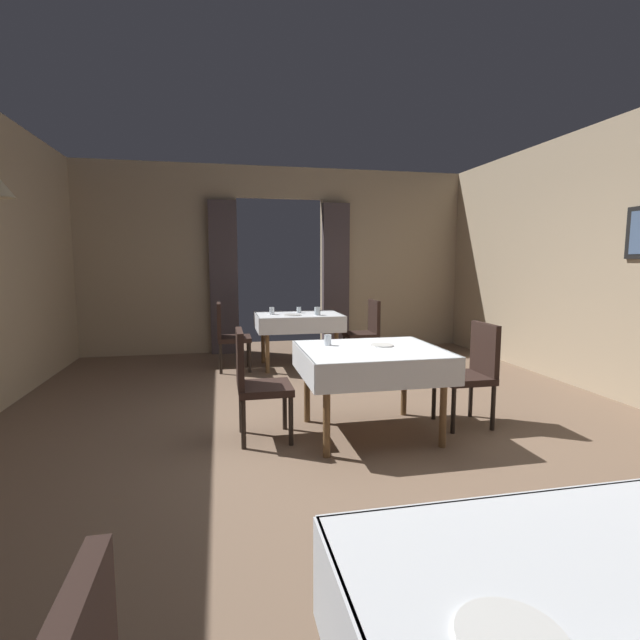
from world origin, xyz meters
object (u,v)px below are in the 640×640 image
(plate_far_a, at_px, (293,315))
(glass_far_b, at_px, (317,311))
(plate_mid_a, at_px, (382,345))
(glass_far_d, at_px, (299,310))
(dining_table_mid, at_px, (371,359))
(dining_table_far, at_px, (298,321))
(chair_mid_left, at_px, (255,379))
(chair_far_right, at_px, (366,329))
(glass_mid_b, at_px, (328,340))
(plate_near_c, at_px, (512,639))
(chair_mid_right, at_px, (472,369))
(chair_far_left, at_px, (228,333))
(glass_far_c, at_px, (272,311))

(plate_far_a, height_order, glass_far_b, glass_far_b)
(plate_mid_a, xyz_separation_m, glass_far_d, (-0.28, 2.78, 0.04))
(dining_table_mid, xyz_separation_m, dining_table_far, (-0.17, 2.74, -0.01))
(dining_table_far, distance_m, chair_mid_left, 2.80)
(chair_far_right, distance_m, glass_mid_b, 2.72)
(plate_near_c, bearing_deg, glass_far_d, 84.57)
(chair_mid_left, bearing_deg, plate_mid_a, 1.29)
(glass_far_b, bearing_deg, plate_near_c, -97.79)
(dining_table_far, bearing_deg, plate_near_c, -95.25)
(plate_far_a, distance_m, glass_far_d, 0.32)
(plate_far_a, height_order, glass_far_d, glass_far_d)
(chair_mid_right, relative_size, glass_mid_b, 9.80)
(chair_mid_left, bearing_deg, chair_mid_right, -0.72)
(chair_far_left, xyz_separation_m, plate_mid_a, (1.28, -2.59, 0.24))
(dining_table_far, height_order, plate_mid_a, plate_mid_a)
(glass_far_b, xyz_separation_m, glass_far_d, (-0.20, 0.34, -0.01))
(dining_table_far, xyz_separation_m, plate_mid_a, (0.31, -2.65, 0.10))
(dining_table_far, height_order, chair_far_right, chair_far_right)
(glass_far_b, bearing_deg, plate_far_a, 171.94)
(glass_far_c, bearing_deg, plate_far_a, -31.21)
(dining_table_far, xyz_separation_m, chair_far_right, (0.98, -0.07, -0.14))
(glass_far_b, bearing_deg, glass_far_c, 160.93)
(plate_near_c, bearing_deg, dining_table_far, 84.75)
(chair_mid_right, bearing_deg, plate_near_c, -118.66)
(chair_mid_left, xyz_separation_m, glass_far_d, (0.84, 2.81, 0.28))
(plate_mid_a, distance_m, glass_far_d, 2.79)
(chair_far_left, height_order, glass_mid_b, chair_far_left)
(dining_table_far, xyz_separation_m, glass_mid_b, (-0.15, -2.53, 0.14))
(dining_table_mid, xyz_separation_m, glass_far_c, (-0.54, 2.74, 0.14))
(dining_table_mid, relative_size, chair_mid_left, 1.28)
(dining_table_mid, bearing_deg, glass_mid_b, 146.53)
(chair_mid_left, height_order, glass_mid_b, chair_mid_left)
(chair_mid_left, distance_m, glass_far_c, 2.73)
(plate_near_c, height_order, glass_far_b, glass_far_b)
(chair_far_right, height_order, glass_far_d, chair_far_right)
(chair_mid_right, height_order, glass_far_b, chair_mid_right)
(chair_far_right, bearing_deg, glass_far_c, 176.80)
(plate_mid_a, xyz_separation_m, plate_far_a, (-0.41, 2.49, 0.00))
(glass_far_b, bearing_deg, glass_far_d, 120.80)
(dining_table_mid, distance_m, plate_far_a, 2.60)
(chair_mid_right, distance_m, plate_far_a, 2.85)
(chair_mid_left, distance_m, plate_mid_a, 1.14)
(glass_mid_b, relative_size, glass_far_b, 0.85)
(chair_far_right, bearing_deg, plate_mid_a, -104.56)
(dining_table_far, bearing_deg, plate_mid_a, -83.41)
(dining_table_mid, distance_m, chair_far_left, 2.92)
(glass_far_d, bearing_deg, glass_far_b, -59.20)
(dining_table_far, distance_m, plate_mid_a, 2.67)
(plate_mid_a, bearing_deg, glass_far_c, 104.33)
(chair_far_right, height_order, plate_far_a, chair_far_right)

